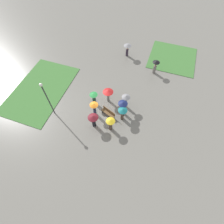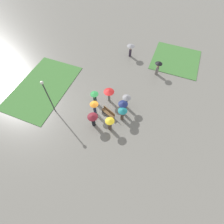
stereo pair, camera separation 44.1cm
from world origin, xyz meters
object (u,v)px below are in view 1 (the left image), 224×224
at_px(crowd_person_grey, 126,99).
at_px(lone_walker_mid_plaza, 155,65).
at_px(park_bench, 109,113).
at_px(lamp_post, 46,96).
at_px(crowd_person_navy, 123,105).
at_px(crowd_person_teal, 123,112).
at_px(lone_walker_far_path, 127,48).
at_px(crowd_person_yellow, 110,123).
at_px(crowd_person_green, 94,97).
at_px(crowd_person_red, 108,92).
at_px(crowd_person_maroon, 93,119).
at_px(crowd_person_orange, 94,107).

bearing_deg(crowd_person_grey, lone_walker_mid_plaza, 127.76).
relative_size(park_bench, lamp_post, 0.36).
bearing_deg(lone_walker_mid_plaza, crowd_person_navy, -31.71).
distance_m(crowd_person_grey, crowd_person_teal, 1.72).
bearing_deg(park_bench, lone_walker_far_path, 117.50).
relative_size(crowd_person_grey, crowd_person_yellow, 1.12).
relative_size(park_bench, crowd_person_grey, 0.87).
bearing_deg(crowd_person_teal, lone_walker_mid_plaza, -155.09).
height_order(crowd_person_navy, crowd_person_green, crowd_person_navy).
height_order(crowd_person_red, lone_walker_far_path, crowd_person_red).
bearing_deg(crowd_person_teal, crowd_person_red, -91.67).
xyz_separation_m(park_bench, crowd_person_maroon, (-1.01, -1.78, 0.85)).
xyz_separation_m(crowd_person_maroon, crowd_person_red, (0.29, 3.67, 0.20)).
relative_size(crowd_person_green, lone_walker_mid_plaza, 0.92).
xyz_separation_m(lamp_post, crowd_person_green, (3.77, 2.77, -1.90)).
xyz_separation_m(park_bench, crowd_person_yellow, (0.80, -1.58, 0.68)).
distance_m(crowd_person_green, crowd_person_yellow, 3.87).
bearing_deg(crowd_person_yellow, crowd_person_red, 156.31).
bearing_deg(park_bench, crowd_person_navy, 53.61).
distance_m(crowd_person_red, crowd_person_grey, 2.15).
bearing_deg(lone_walker_mid_plaza, crowd_person_red, -48.94).
relative_size(crowd_person_navy, crowd_person_green, 1.07).
bearing_deg(lone_walker_mid_plaza, crowd_person_yellow, -31.07).
height_order(lamp_post, crowd_person_orange, lamp_post).
relative_size(park_bench, crowd_person_red, 0.93).
height_order(crowd_person_red, crowd_person_yellow, crowd_person_red).
bearing_deg(crowd_person_yellow, crowd_person_maroon, -131.09).
height_order(crowd_person_maroon, crowd_person_yellow, crowd_person_maroon).
height_order(lamp_post, lone_walker_mid_plaza, lamp_post).
bearing_deg(crowd_person_green, crowd_person_navy, 131.71).
distance_m(crowd_person_navy, crowd_person_teal, 0.84).
bearing_deg(crowd_person_navy, crowd_person_grey, -121.09).
bearing_deg(crowd_person_yellow, lone_walker_mid_plaza, 117.97).
height_order(park_bench, crowd_person_navy, crowd_person_navy).
height_order(lamp_post, crowd_person_grey, lamp_post).
distance_m(crowd_person_red, crowd_person_teal, 2.97).
xyz_separation_m(park_bench, lamp_post, (-5.87, -1.78, 2.61)).
height_order(crowd_person_green, crowd_person_grey, crowd_person_grey).
bearing_deg(crowd_person_yellow, crowd_person_grey, 122.09).
bearing_deg(park_bench, crowd_person_yellow, -41.05).
xyz_separation_m(park_bench, lone_walker_far_path, (-0.97, 10.55, 0.85)).
distance_m(crowd_person_green, lone_walker_mid_plaza, 9.20).
bearing_deg(crowd_person_maroon, lamp_post, -4.23).
distance_m(crowd_person_maroon, crowd_person_yellow, 1.82).
relative_size(crowd_person_navy, crowd_person_grey, 0.97).
bearing_deg(lone_walker_far_path, park_bench, 56.65).
height_order(crowd_person_green, crowd_person_yellow, crowd_person_green).
height_order(crowd_person_red, crowd_person_teal, crowd_person_red).
height_order(park_bench, crowd_person_yellow, crowd_person_yellow).
xyz_separation_m(crowd_person_yellow, lone_walker_far_path, (-1.77, 12.13, 0.17)).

